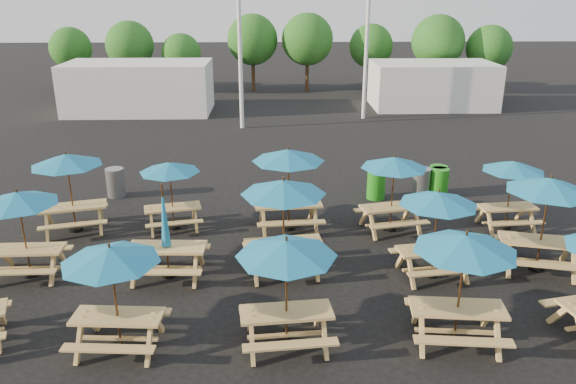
{
  "coord_description": "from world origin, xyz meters",
  "views": [
    {
      "loc": [
        -0.42,
        -14.02,
        6.84
      ],
      "look_at": [
        0.0,
        1.5,
        1.1
      ],
      "focal_mm": 35.0,
      "sensor_mm": 36.0,
      "label": 1
    }
  ],
  "objects_px": {
    "picnic_unit_11": "(394,167)",
    "waste_bin_0": "(116,182)",
    "picnic_unit_6": "(286,255)",
    "waste_bin_3": "(439,183)",
    "picnic_unit_5": "(170,171)",
    "waste_bin_4": "(438,180)",
    "picnic_unit_1": "(18,204)",
    "picnic_unit_13": "(549,191)",
    "picnic_unit_2": "(67,165)",
    "picnic_unit_4": "(166,239)",
    "waste_bin_2": "(421,182)",
    "picnic_unit_3": "(111,261)",
    "picnic_unit_8": "(288,160)",
    "waste_bin_1": "(376,184)",
    "picnic_unit_14": "(513,170)",
    "picnic_unit_10": "(438,204)",
    "picnic_unit_9": "(465,250)",
    "picnic_unit_7": "(283,193)"
  },
  "relations": [
    {
      "from": "picnic_unit_14",
      "to": "waste_bin_4",
      "type": "bearing_deg",
      "value": 106.74
    },
    {
      "from": "picnic_unit_3",
      "to": "waste_bin_3",
      "type": "bearing_deg",
      "value": 47.59
    },
    {
      "from": "picnic_unit_9",
      "to": "waste_bin_4",
      "type": "relative_size",
      "value": 2.42
    },
    {
      "from": "picnic_unit_11",
      "to": "picnic_unit_14",
      "type": "xyz_separation_m",
      "value": [
        3.47,
        0.04,
        -0.14
      ]
    },
    {
      "from": "waste_bin_2",
      "to": "picnic_unit_13",
      "type": "bearing_deg",
      "value": -72.99
    },
    {
      "from": "picnic_unit_2",
      "to": "picnic_unit_5",
      "type": "height_order",
      "value": "picnic_unit_2"
    },
    {
      "from": "waste_bin_2",
      "to": "picnic_unit_10",
      "type": "bearing_deg",
      "value": -101.35
    },
    {
      "from": "picnic_unit_9",
      "to": "picnic_unit_11",
      "type": "bearing_deg",
      "value": 97.96
    },
    {
      "from": "waste_bin_2",
      "to": "picnic_unit_11",
      "type": "bearing_deg",
      "value": -119.73
    },
    {
      "from": "picnic_unit_4",
      "to": "picnic_unit_10",
      "type": "height_order",
      "value": "picnic_unit_4"
    },
    {
      "from": "picnic_unit_1",
      "to": "picnic_unit_13",
      "type": "xyz_separation_m",
      "value": [
        12.8,
        -0.01,
        0.2
      ]
    },
    {
      "from": "waste_bin_1",
      "to": "picnic_unit_14",
      "type": "bearing_deg",
      "value": -37.26
    },
    {
      "from": "picnic_unit_5",
      "to": "waste_bin_3",
      "type": "relative_size",
      "value": 2.12
    },
    {
      "from": "picnic_unit_9",
      "to": "picnic_unit_10",
      "type": "bearing_deg",
      "value": 90.24
    },
    {
      "from": "waste_bin_0",
      "to": "waste_bin_1",
      "type": "xyz_separation_m",
      "value": [
        8.88,
        -0.44,
        0.0
      ]
    },
    {
      "from": "picnic_unit_11",
      "to": "waste_bin_0",
      "type": "relative_size",
      "value": 2.31
    },
    {
      "from": "picnic_unit_2",
      "to": "waste_bin_1",
      "type": "bearing_deg",
      "value": -0.15
    },
    {
      "from": "picnic_unit_8",
      "to": "picnic_unit_9",
      "type": "relative_size",
      "value": 1.04
    },
    {
      "from": "picnic_unit_13",
      "to": "picnic_unit_6",
      "type": "bearing_deg",
      "value": -141.35
    },
    {
      "from": "picnic_unit_10",
      "to": "waste_bin_1",
      "type": "distance_m",
      "value": 5.66
    },
    {
      "from": "picnic_unit_13",
      "to": "picnic_unit_9",
      "type": "bearing_deg",
      "value": -121.77
    },
    {
      "from": "waste_bin_0",
      "to": "picnic_unit_11",
      "type": "bearing_deg",
      "value": -19.27
    },
    {
      "from": "picnic_unit_1",
      "to": "waste_bin_2",
      "type": "bearing_deg",
      "value": 24.1
    },
    {
      "from": "picnic_unit_13",
      "to": "picnic_unit_1",
      "type": "bearing_deg",
      "value": -166.48
    },
    {
      "from": "picnic_unit_2",
      "to": "picnic_unit_14",
      "type": "height_order",
      "value": "picnic_unit_2"
    },
    {
      "from": "picnic_unit_11",
      "to": "waste_bin_1",
      "type": "relative_size",
      "value": 2.31
    },
    {
      "from": "picnic_unit_1",
      "to": "picnic_unit_11",
      "type": "bearing_deg",
      "value": 13.32
    },
    {
      "from": "waste_bin_0",
      "to": "picnic_unit_8",
      "type": "bearing_deg",
      "value": -26.75
    },
    {
      "from": "picnic_unit_7",
      "to": "picnic_unit_4",
      "type": "bearing_deg",
      "value": 175.23
    },
    {
      "from": "picnic_unit_2",
      "to": "picnic_unit_6",
      "type": "xyz_separation_m",
      "value": [
        6.1,
        -5.77,
        -0.04
      ]
    },
    {
      "from": "waste_bin_3",
      "to": "picnic_unit_3",
      "type": "bearing_deg",
      "value": -136.23
    },
    {
      "from": "picnic_unit_4",
      "to": "picnic_unit_6",
      "type": "distance_m",
      "value": 4.23
    },
    {
      "from": "picnic_unit_3",
      "to": "waste_bin_2",
      "type": "distance_m",
      "value": 11.8
    },
    {
      "from": "picnic_unit_5",
      "to": "picnic_unit_10",
      "type": "distance_m",
      "value": 7.58
    },
    {
      "from": "picnic_unit_10",
      "to": "waste_bin_4",
      "type": "distance_m",
      "value": 6.31
    },
    {
      "from": "picnic_unit_5",
      "to": "waste_bin_4",
      "type": "xyz_separation_m",
      "value": [
        8.68,
        2.79,
        -1.3
      ]
    },
    {
      "from": "picnic_unit_6",
      "to": "waste_bin_4",
      "type": "xyz_separation_m",
      "value": [
        5.46,
        8.66,
        -1.51
      ]
    },
    {
      "from": "picnic_unit_2",
      "to": "picnic_unit_11",
      "type": "bearing_deg",
      "value": -16.1
    },
    {
      "from": "waste_bin_4",
      "to": "picnic_unit_11",
      "type": "bearing_deg",
      "value": -126.16
    },
    {
      "from": "picnic_unit_6",
      "to": "waste_bin_3",
      "type": "bearing_deg",
      "value": 51.35
    },
    {
      "from": "picnic_unit_11",
      "to": "waste_bin_0",
      "type": "height_order",
      "value": "picnic_unit_11"
    },
    {
      "from": "picnic_unit_14",
      "to": "waste_bin_3",
      "type": "relative_size",
      "value": 2.14
    },
    {
      "from": "picnic_unit_3",
      "to": "picnic_unit_11",
      "type": "distance_m",
      "value": 8.6
    },
    {
      "from": "picnic_unit_8",
      "to": "picnic_unit_13",
      "type": "xyz_separation_m",
      "value": [
        6.27,
        -2.7,
        0.0
      ]
    },
    {
      "from": "picnic_unit_7",
      "to": "waste_bin_1",
      "type": "distance_m",
      "value": 6.31
    },
    {
      "from": "picnic_unit_7",
      "to": "waste_bin_0",
      "type": "bearing_deg",
      "value": 127.86
    },
    {
      "from": "picnic_unit_8",
      "to": "picnic_unit_3",
      "type": "bearing_deg",
      "value": -127.21
    },
    {
      "from": "waste_bin_0",
      "to": "waste_bin_4",
      "type": "xyz_separation_m",
      "value": [
        11.1,
        -0.01,
        0.0
      ]
    },
    {
      "from": "picnic_unit_11",
      "to": "waste_bin_0",
      "type": "xyz_separation_m",
      "value": [
        -8.85,
        3.1,
        -1.46
      ]
    },
    {
      "from": "picnic_unit_10",
      "to": "waste_bin_0",
      "type": "xyz_separation_m",
      "value": [
        -9.33,
        5.9,
        -1.43
      ]
    }
  ]
}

